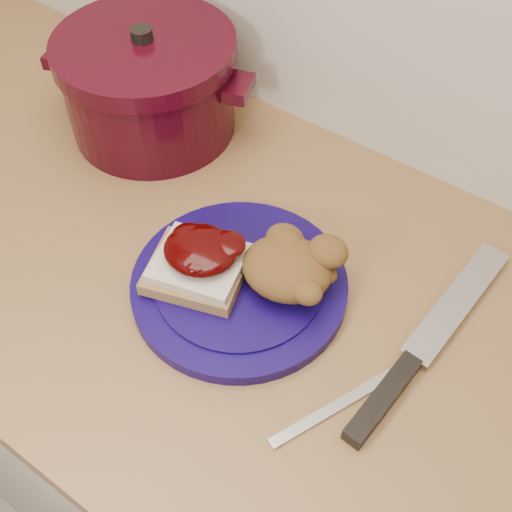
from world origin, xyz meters
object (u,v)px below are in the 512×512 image
Objects in this scene: butter_knife at (334,408)px; plate at (239,285)px; dutch_oven at (149,85)px; pepper_grinder at (97,63)px; chef_knife at (405,370)px.

plate is at bearing 91.98° from butter_knife.
dutch_oven is (-0.45, 0.24, 0.07)m from butter_knife.
plate is 0.42m from pepper_grinder.
plate and chef_knife have the same top height.
plate is 0.81× the size of dutch_oven.
plate is 0.80× the size of chef_knife.
dutch_oven is 2.39× the size of pepper_grinder.
butter_knife is at bearing -27.77° from dutch_oven.
dutch_oven is at bearing -0.00° from pepper_grinder.
chef_knife is 2.07× the size of butter_knife.
chef_knife is at bearing -3.78° from butter_knife.
chef_knife is 1.02× the size of dutch_oven.
plate is at bearing -31.26° from dutch_oven.
butter_knife is 1.17× the size of pepper_grinder.
butter_knife is at bearing 156.91° from chef_knife.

